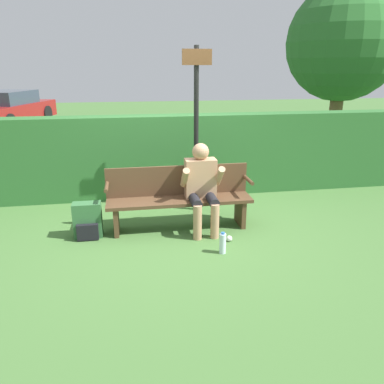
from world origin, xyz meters
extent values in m
plane|color=#426B33|center=(0.00, 0.00, 0.00)|extent=(40.00, 40.00, 0.00)
cube|color=#2D662D|center=(0.00, 1.48, 0.68)|extent=(12.00, 0.42, 1.36)
cube|color=#513823|center=(0.00, 0.00, 0.40)|extent=(1.94, 0.42, 0.05)
cube|color=#513823|center=(0.00, 0.19, 0.63)|extent=(1.94, 0.04, 0.41)
cube|color=#513823|center=(-0.85, 0.00, 0.19)|extent=(0.06, 0.37, 0.38)
cube|color=#513823|center=(0.85, 0.00, 0.19)|extent=(0.06, 0.37, 0.38)
cylinder|color=#513823|center=(-0.94, 0.00, 0.65)|extent=(0.05, 0.37, 0.05)
cylinder|color=#513823|center=(0.94, 0.00, 0.65)|extent=(0.05, 0.37, 0.05)
cube|color=tan|center=(0.29, 0.04, 0.69)|extent=(0.41, 0.22, 0.52)
sphere|color=tan|center=(0.29, 0.04, 1.05)|extent=(0.22, 0.22, 0.22)
cylinder|color=black|center=(0.18, -0.16, 0.46)|extent=(0.13, 0.41, 0.13)
cylinder|color=black|center=(0.40, -0.16, 0.46)|extent=(0.13, 0.41, 0.13)
cylinder|color=tan|center=(0.18, -0.37, 0.23)|extent=(0.11, 0.11, 0.46)
cylinder|color=tan|center=(0.40, -0.37, 0.23)|extent=(0.11, 0.11, 0.46)
cylinder|color=tan|center=(0.06, -0.09, 0.74)|extent=(0.09, 0.32, 0.32)
cylinder|color=tan|center=(0.52, -0.09, 0.74)|extent=(0.09, 0.32, 0.32)
cube|color=#336638|center=(-1.20, -0.06, 0.23)|extent=(0.35, 0.18, 0.46)
cube|color=black|center=(-1.20, -0.18, 0.11)|extent=(0.27, 0.06, 0.21)
cylinder|color=silver|center=(0.40, -0.80, 0.12)|extent=(0.08, 0.08, 0.25)
cylinder|color=#2D66B2|center=(0.40, -0.80, 0.26)|extent=(0.04, 0.04, 0.02)
cylinder|color=black|center=(0.34, 0.67, 1.19)|extent=(0.07, 0.07, 2.38)
cube|color=brown|center=(0.34, 0.63, 2.23)|extent=(0.41, 0.02, 0.21)
cube|color=maroon|center=(-5.00, 10.34, 0.50)|extent=(2.80, 4.61, 0.62)
cube|color=#333D4C|center=(-5.00, 10.34, 1.04)|extent=(2.00, 2.39, 0.46)
cylinder|color=black|center=(-5.43, 11.85, 0.31)|extent=(0.34, 0.65, 0.62)
cylinder|color=black|center=(-3.86, 11.41, 0.31)|extent=(0.34, 0.65, 0.62)
cylinder|color=black|center=(-4.58, 8.84, 0.31)|extent=(0.34, 0.65, 0.62)
cylinder|color=brown|center=(4.49, 4.08, 0.91)|extent=(0.32, 0.32, 1.83)
sphere|color=#2D6B2D|center=(4.49, 4.08, 2.64)|extent=(2.69, 2.69, 2.69)
sphere|color=silver|center=(0.56, -0.51, 0.04)|extent=(0.07, 0.07, 0.07)
camera|label=1|loc=(-0.62, -4.67, 2.10)|focal=35.00mm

